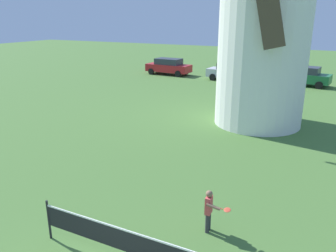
% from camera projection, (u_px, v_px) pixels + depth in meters
% --- Properties ---
extents(windmill, '(8.76, 5.23, 12.87)m').
position_uv_depth(windmill, '(266.00, 5.00, 16.47)').
color(windmill, white).
rests_on(windmill, ground_plane).
extents(tennis_net, '(4.88, 0.06, 1.10)m').
position_uv_depth(tennis_net, '(128.00, 242.00, 7.62)').
color(tennis_net, black).
rests_on(tennis_net, ground_plane).
extents(player_far, '(0.72, 0.46, 1.21)m').
position_uv_depth(player_far, '(209.00, 209.00, 8.93)').
color(player_far, '#333338').
rests_on(player_far, ground_plane).
extents(parked_car_red, '(4.45, 2.05, 1.56)m').
position_uv_depth(parked_car_red, '(169.00, 66.00, 33.25)').
color(parked_car_red, red).
rests_on(parked_car_red, ground_plane).
extents(parked_car_silver, '(4.50, 2.15, 1.56)m').
position_uv_depth(parked_car_silver, '(232.00, 72.00, 30.11)').
color(parked_car_silver, silver).
rests_on(parked_car_silver, ground_plane).
extents(parked_car_green, '(4.31, 2.28, 1.56)m').
position_uv_depth(parked_car_green, '(304.00, 76.00, 28.02)').
color(parked_car_green, '#1E6638').
rests_on(parked_car_green, ground_plane).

